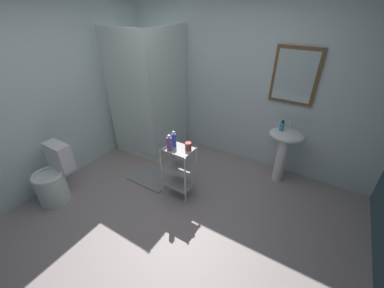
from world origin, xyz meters
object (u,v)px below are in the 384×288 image
at_px(shower_stall, 152,125).
at_px(storage_cart, 179,169).
at_px(rinse_cup, 188,146).
at_px(pedestal_sink, 284,146).
at_px(bath_mat, 151,178).
at_px(toilet, 54,179).
at_px(conditioner_bottle_purple, 169,143).
at_px(hand_soap_bottle, 282,126).
at_px(shampoo_bottle_blue, 174,140).

height_order(shower_stall, storage_cart, shower_stall).
distance_m(storage_cart, rinse_cup, 0.37).
height_order(pedestal_sink, bath_mat, pedestal_sink).
height_order(pedestal_sink, storage_cart, pedestal_sink).
relative_size(toilet, rinse_cup, 7.92).
height_order(conditioner_bottle_purple, bath_mat, conditioner_bottle_purple).
xyz_separation_m(shower_stall, pedestal_sink, (2.10, 0.29, 0.12)).
xyz_separation_m(shower_stall, rinse_cup, (1.16, -0.69, 0.32)).
distance_m(storage_cart, bath_mat, 0.70).
height_order(pedestal_sink, rinse_cup, rinse_cup).
bearing_deg(toilet, rinse_cup, 32.90).
bearing_deg(pedestal_sink, bath_mat, -148.72).
bearing_deg(hand_soap_bottle, rinse_cup, -131.93).
distance_m(pedestal_sink, shampoo_bottle_blue, 1.53).
distance_m(rinse_cup, bath_mat, 1.02).
bearing_deg(toilet, hand_soap_bottle, 39.33).
xyz_separation_m(toilet, conditioner_bottle_purple, (1.27, 0.82, 0.51)).
height_order(shower_stall, hand_soap_bottle, shower_stall).
relative_size(shower_stall, shampoo_bottle_blue, 9.95).
bearing_deg(toilet, bath_mat, 50.00).
bearing_deg(shampoo_bottle_blue, conditioner_bottle_purple, -87.50).
xyz_separation_m(hand_soap_bottle, conditioner_bottle_purple, (-1.04, -1.07, -0.04)).
relative_size(storage_cart, bath_mat, 1.23).
bearing_deg(shower_stall, rinse_cup, -30.66).
height_order(storage_cart, rinse_cup, rinse_cup).
xyz_separation_m(shower_stall, bath_mat, (0.50, -0.69, -0.45)).
height_order(storage_cart, hand_soap_bottle, hand_soap_bottle).
bearing_deg(storage_cart, toilet, -146.24).
bearing_deg(shampoo_bottle_blue, bath_mat, 177.17).
bearing_deg(conditioner_bottle_purple, rinse_cup, 32.46).
distance_m(toilet, hand_soap_bottle, 3.04).
relative_size(conditioner_bottle_purple, bath_mat, 0.33).
height_order(toilet, shampoo_bottle_blue, shampoo_bottle_blue).
distance_m(conditioner_bottle_purple, rinse_cup, 0.23).
xyz_separation_m(hand_soap_bottle, rinse_cup, (-0.86, -0.95, -0.08)).
height_order(shower_stall, conditioner_bottle_purple, shower_stall).
bearing_deg(hand_soap_bottle, conditioner_bottle_purple, -134.24).
bearing_deg(bath_mat, storage_cart, -5.09).
distance_m(hand_soap_bottle, bath_mat, 1.99).
bearing_deg(rinse_cup, bath_mat, 179.72).
bearing_deg(storage_cart, conditioner_bottle_purple, -134.75).
height_order(storage_cart, shampoo_bottle_blue, shampoo_bottle_blue).
xyz_separation_m(pedestal_sink, toilet, (-2.40, -1.92, -0.26)).
relative_size(shower_stall, pedestal_sink, 2.47).
bearing_deg(hand_soap_bottle, pedestal_sink, 16.39).
height_order(pedestal_sink, hand_soap_bottle, hand_soap_bottle).
xyz_separation_m(storage_cart, rinse_cup, (0.12, 0.05, 0.35)).
xyz_separation_m(pedestal_sink, conditioner_bottle_purple, (-1.13, -1.10, 0.25)).
distance_m(hand_soap_bottle, rinse_cup, 1.28).
bearing_deg(shampoo_bottle_blue, storage_cart, -18.02).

